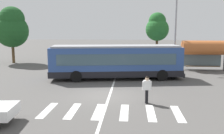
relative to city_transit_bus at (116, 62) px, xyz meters
name	(u,v)px	position (x,y,z in m)	size (l,w,h in m)	color
ground_plane	(104,96)	(-0.43, -5.81, -1.59)	(160.00, 160.00, 0.00)	#514F4C
city_transit_bus	(116,62)	(0.00, 0.00, 0.00)	(12.18, 4.32, 3.06)	black
pedestrian_crossing_street	(147,88)	(2.37, -7.28, -0.62)	(0.58, 0.33, 1.72)	black
parked_car_teal	(63,57)	(-7.70, 9.89, -0.82)	(1.91, 4.52, 1.35)	black
parked_car_red	(84,58)	(-4.86, 9.61, -0.82)	(1.98, 4.55, 1.35)	black
parked_car_charcoal	(104,58)	(-2.21, 9.32, -0.82)	(2.25, 4.66, 1.35)	black
parked_car_black	(125,58)	(0.60, 9.53, -0.82)	(2.10, 4.60, 1.35)	black
parked_car_silver	(145,58)	(3.13, 10.06, -0.82)	(1.92, 4.53, 1.35)	black
parked_car_blue	(166,58)	(5.81, 9.55, -0.82)	(2.16, 4.63, 1.35)	black
bus_stop_shelter	(204,48)	(9.17, 5.39, 0.83)	(4.62, 1.54, 3.25)	#28282B
twin_arm_street_lamp	(176,23)	(6.18, 5.88, 3.55)	(4.87, 0.32, 8.22)	#939399
background_tree_left	(12,27)	(-14.17, 9.27, 3.06)	(4.30, 4.30, 7.33)	brown
background_tree_right	(157,27)	(4.98, 14.05, 3.12)	(3.30, 3.30, 6.78)	brown
crosswalk_painted_stripes	(111,112)	(0.32, -9.08, -1.58)	(7.73, 2.72, 0.01)	silver
lane_center_line	(112,89)	(-0.08, -3.81, -1.59)	(0.16, 24.00, 0.01)	silver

